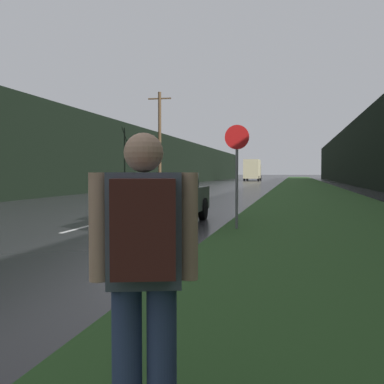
{
  "coord_description": "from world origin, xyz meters",
  "views": [
    {
      "loc": [
        5.38,
        1.91,
        1.43
      ],
      "look_at": [
        2.3,
        16.3,
        0.83
      ],
      "focal_mm": 45.0,
      "sensor_mm": 36.0,
      "label": 1
    }
  ],
  "objects_px": {
    "delivery_truck": "(253,170)",
    "stop_sign": "(237,167)",
    "car_passing_near": "(162,197)",
    "hitchhiker_with_backpack": "(144,267)"
  },
  "relations": [
    {
      "from": "hitchhiker_with_backpack",
      "to": "stop_sign",
      "type": "bearing_deg",
      "value": 77.15
    },
    {
      "from": "hitchhiker_with_backpack",
      "to": "delivery_truck",
      "type": "height_order",
      "value": "delivery_truck"
    },
    {
      "from": "stop_sign",
      "to": "car_passing_near",
      "type": "bearing_deg",
      "value": 157.94
    },
    {
      "from": "delivery_truck",
      "to": "stop_sign",
      "type": "bearing_deg",
      "value": -85.44
    },
    {
      "from": "hitchhiker_with_backpack",
      "to": "car_passing_near",
      "type": "relative_size",
      "value": 0.36
    },
    {
      "from": "hitchhiker_with_backpack",
      "to": "car_passing_near",
      "type": "distance_m",
      "value": 10.93
    },
    {
      "from": "hitchhiker_with_backpack",
      "to": "delivery_truck",
      "type": "bearing_deg",
      "value": 77.72
    },
    {
      "from": "delivery_truck",
      "to": "hitchhiker_with_backpack",
      "type": "bearing_deg",
      "value": -85.51
    },
    {
      "from": "hitchhiker_with_backpack",
      "to": "car_passing_near",
      "type": "height_order",
      "value": "hitchhiker_with_backpack"
    },
    {
      "from": "stop_sign",
      "to": "hitchhiker_with_backpack",
      "type": "distance_m",
      "value": 9.71
    }
  ]
}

